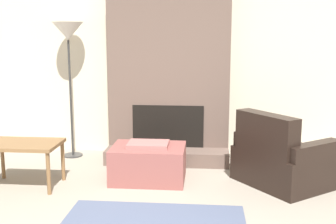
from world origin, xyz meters
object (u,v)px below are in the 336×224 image
at_px(ottoman, 148,163).
at_px(side_table, 23,148).
at_px(armchair, 280,162).
at_px(floor_lamp_left, 68,37).

relative_size(ottoman, side_table, 1.04).
relative_size(armchair, side_table, 1.54).
xyz_separation_m(ottoman, side_table, (-1.40, -0.33, 0.24)).
bearing_deg(ottoman, floor_lamp_left, 142.96).
xyz_separation_m(ottoman, armchair, (1.55, -0.00, 0.06)).
relative_size(side_table, floor_lamp_left, 0.44).
xyz_separation_m(side_table, floor_lamp_left, (0.16, 1.26, 1.25)).
relative_size(ottoman, floor_lamp_left, 0.46).
relative_size(ottoman, armchair, 0.68).
distance_m(ottoman, armchair, 1.55).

